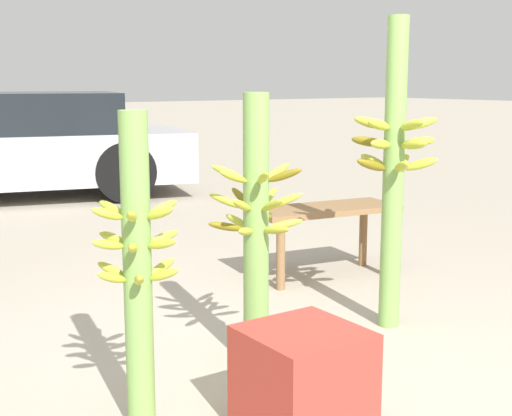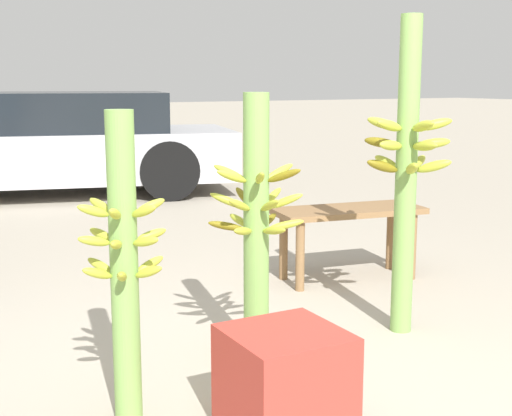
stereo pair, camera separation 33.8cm
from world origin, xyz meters
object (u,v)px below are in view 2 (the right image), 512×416
(banana_stalk_center, at_px, (256,227))
(market_bench, at_px, (348,221))
(produce_crate, at_px, (285,384))
(banana_stalk_left, at_px, (124,265))
(banana_stalk_right, at_px, (406,170))
(parked_car, at_px, (52,144))

(banana_stalk_center, xyz_separation_m, market_bench, (1.29, 1.02, -0.27))
(banana_stalk_center, xyz_separation_m, produce_crate, (-0.25, -0.69, -0.48))
(banana_stalk_left, height_order, banana_stalk_right, banana_stalk_right)
(banana_stalk_center, bearing_deg, banana_stalk_left, -160.64)
(banana_stalk_right, height_order, produce_crate, banana_stalk_right)
(banana_stalk_left, height_order, market_bench, banana_stalk_left)
(produce_crate, bearing_deg, banana_stalk_right, 31.10)
(banana_stalk_left, relative_size, banana_stalk_right, 0.74)
(banana_stalk_center, height_order, parked_car, banana_stalk_center)
(market_bench, bearing_deg, produce_crate, -122.83)
(banana_stalk_left, relative_size, market_bench, 1.17)
(parked_car, distance_m, produce_crate, 6.59)
(banana_stalk_left, distance_m, banana_stalk_right, 1.72)
(banana_stalk_right, height_order, parked_car, banana_stalk_right)
(banana_stalk_left, xyz_separation_m, banana_stalk_right, (1.68, 0.29, 0.25))
(market_bench, xyz_separation_m, parked_car, (-0.91, 4.83, 0.20))
(parked_car, bearing_deg, banana_stalk_center, -168.58)
(banana_stalk_center, xyz_separation_m, parked_car, (0.38, 5.85, -0.07))
(parked_car, relative_size, produce_crate, 11.00)
(market_bench, bearing_deg, banana_stalk_center, -132.47)
(banana_stalk_right, bearing_deg, produce_crate, -148.90)
(banana_stalk_left, xyz_separation_m, produce_crate, (0.49, -0.43, -0.44))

